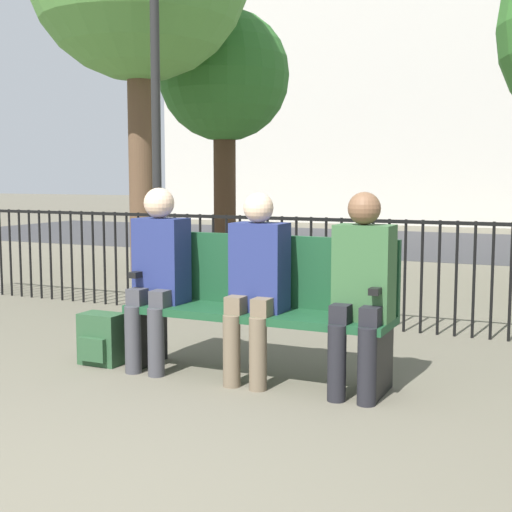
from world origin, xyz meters
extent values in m
cube|color=#194728|center=(0.00, 2.16, 0.42)|extent=(1.76, 0.45, 0.05)
cube|color=#194728|center=(0.00, 2.36, 0.69)|extent=(1.76, 0.05, 0.47)
cube|color=black|center=(-0.82, 2.16, 0.20)|extent=(0.06, 0.38, 0.40)
cube|color=black|center=(0.82, 2.16, 0.20)|extent=(0.06, 0.38, 0.40)
cube|color=black|center=(-0.82, 2.16, 0.65)|extent=(0.06, 0.38, 0.04)
cube|color=black|center=(0.82, 2.16, 0.65)|extent=(0.06, 0.38, 0.04)
cylinder|color=#3D3D42|center=(-0.80, 1.94, 0.23)|extent=(0.11, 0.11, 0.45)
cylinder|color=#3D3D42|center=(-0.62, 1.94, 0.23)|extent=(0.11, 0.11, 0.45)
cube|color=#3D3D42|center=(-0.80, 2.04, 0.50)|extent=(0.11, 0.20, 0.12)
cube|color=#3D3D42|center=(-0.62, 2.04, 0.50)|extent=(0.11, 0.20, 0.12)
cube|color=navy|center=(-0.71, 2.16, 0.74)|extent=(0.34, 0.22, 0.57)
sphere|color=beige|center=(-0.71, 2.14, 1.13)|extent=(0.21, 0.21, 0.21)
cylinder|color=brown|center=(-0.06, 1.94, 0.23)|extent=(0.11, 0.11, 0.45)
cylinder|color=brown|center=(0.12, 1.94, 0.23)|extent=(0.11, 0.11, 0.45)
cube|color=brown|center=(-0.06, 2.04, 0.50)|extent=(0.11, 0.20, 0.12)
cube|color=brown|center=(0.12, 2.04, 0.50)|extent=(0.11, 0.20, 0.12)
cube|color=navy|center=(0.03, 2.16, 0.73)|extent=(0.34, 0.22, 0.56)
sphere|color=beige|center=(0.03, 2.14, 1.11)|extent=(0.19, 0.19, 0.19)
cylinder|color=black|center=(0.62, 1.94, 0.23)|extent=(0.11, 0.11, 0.45)
cylinder|color=black|center=(0.80, 1.94, 0.23)|extent=(0.11, 0.11, 0.45)
cube|color=black|center=(0.62, 2.04, 0.50)|extent=(0.11, 0.20, 0.12)
cube|color=black|center=(0.80, 2.04, 0.50)|extent=(0.11, 0.20, 0.12)
cube|color=#335B33|center=(0.71, 2.16, 0.73)|extent=(0.34, 0.22, 0.57)
sphere|color=brown|center=(0.71, 2.14, 1.12)|extent=(0.19, 0.19, 0.19)
cube|color=#284C2D|center=(-1.13, 2.04, 0.18)|extent=(0.30, 0.19, 0.36)
cube|color=#284C2D|center=(-1.13, 1.93, 0.13)|extent=(0.21, 0.04, 0.16)
cylinder|color=black|center=(-3.94, 3.96, 0.47)|extent=(0.02, 0.02, 0.95)
cylinder|color=black|center=(-3.80, 3.96, 0.47)|extent=(0.02, 0.02, 0.95)
cylinder|color=black|center=(-3.66, 3.96, 0.47)|extent=(0.02, 0.02, 0.95)
cylinder|color=black|center=(-3.52, 3.96, 0.47)|extent=(0.02, 0.02, 0.95)
cylinder|color=black|center=(-3.38, 3.96, 0.47)|extent=(0.02, 0.02, 0.95)
cylinder|color=black|center=(-3.24, 3.96, 0.47)|extent=(0.02, 0.02, 0.95)
cylinder|color=black|center=(-3.10, 3.96, 0.47)|extent=(0.02, 0.02, 0.95)
cylinder|color=black|center=(-2.96, 3.96, 0.47)|extent=(0.02, 0.02, 0.95)
cylinder|color=black|center=(-2.82, 3.96, 0.47)|extent=(0.02, 0.02, 0.95)
cylinder|color=black|center=(-2.68, 3.96, 0.47)|extent=(0.02, 0.02, 0.95)
cylinder|color=black|center=(-2.54, 3.96, 0.47)|extent=(0.02, 0.02, 0.95)
cylinder|color=black|center=(-2.40, 3.96, 0.47)|extent=(0.02, 0.02, 0.95)
cylinder|color=black|center=(-2.26, 3.96, 0.47)|extent=(0.02, 0.02, 0.95)
cylinder|color=black|center=(-2.12, 3.96, 0.47)|extent=(0.02, 0.02, 0.95)
cylinder|color=black|center=(-1.98, 3.96, 0.47)|extent=(0.02, 0.02, 0.95)
cylinder|color=black|center=(-1.84, 3.96, 0.47)|extent=(0.02, 0.02, 0.95)
cylinder|color=black|center=(-1.70, 3.96, 0.47)|extent=(0.02, 0.02, 0.95)
cylinder|color=black|center=(-1.56, 3.96, 0.47)|extent=(0.02, 0.02, 0.95)
cylinder|color=black|center=(-1.42, 3.96, 0.47)|extent=(0.02, 0.02, 0.95)
cylinder|color=black|center=(-1.28, 3.96, 0.47)|extent=(0.02, 0.02, 0.95)
cylinder|color=black|center=(-1.14, 3.96, 0.47)|extent=(0.02, 0.02, 0.95)
cylinder|color=black|center=(-1.00, 3.96, 0.47)|extent=(0.02, 0.02, 0.95)
cylinder|color=black|center=(-0.86, 3.96, 0.47)|extent=(0.02, 0.02, 0.95)
cylinder|color=black|center=(-0.72, 3.96, 0.47)|extent=(0.02, 0.02, 0.95)
cylinder|color=black|center=(-0.58, 3.96, 0.47)|extent=(0.02, 0.02, 0.95)
cylinder|color=black|center=(-0.44, 3.96, 0.47)|extent=(0.02, 0.02, 0.95)
cylinder|color=black|center=(-0.30, 3.96, 0.47)|extent=(0.02, 0.02, 0.95)
cylinder|color=black|center=(-0.16, 3.96, 0.47)|extent=(0.02, 0.02, 0.95)
cylinder|color=black|center=(-0.02, 3.96, 0.47)|extent=(0.02, 0.02, 0.95)
cylinder|color=black|center=(0.12, 3.96, 0.47)|extent=(0.02, 0.02, 0.95)
cylinder|color=black|center=(0.26, 3.96, 0.47)|extent=(0.02, 0.02, 0.95)
cylinder|color=black|center=(0.40, 3.96, 0.47)|extent=(0.02, 0.02, 0.95)
cylinder|color=black|center=(0.54, 3.96, 0.47)|extent=(0.02, 0.02, 0.95)
cylinder|color=black|center=(0.68, 3.96, 0.47)|extent=(0.02, 0.02, 0.95)
cylinder|color=black|center=(0.82, 3.96, 0.47)|extent=(0.02, 0.02, 0.95)
cylinder|color=black|center=(0.96, 3.96, 0.47)|extent=(0.02, 0.02, 0.95)
cylinder|color=black|center=(1.10, 3.96, 0.47)|extent=(0.02, 0.02, 0.95)
cylinder|color=black|center=(1.24, 3.96, 0.47)|extent=(0.02, 0.02, 0.95)
cylinder|color=black|center=(1.38, 3.96, 0.47)|extent=(0.02, 0.02, 0.95)
cube|color=black|center=(0.00, 3.96, 0.93)|extent=(9.00, 0.03, 0.03)
cylinder|color=#422D1E|center=(-3.15, 7.80, 1.14)|extent=(0.34, 0.34, 2.28)
sphere|color=#2D6628|center=(-3.15, 7.80, 2.82)|extent=(1.97, 1.97, 1.97)
cylinder|color=brown|center=(-3.38, 5.91, 1.58)|extent=(0.33, 0.33, 3.16)
cylinder|color=black|center=(-2.38, 4.71, 1.73)|extent=(0.10, 0.10, 3.47)
cube|color=#333335|center=(0.00, 12.00, 0.00)|extent=(24.00, 6.00, 0.01)
camera|label=1|loc=(1.90, -1.92, 1.30)|focal=50.00mm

